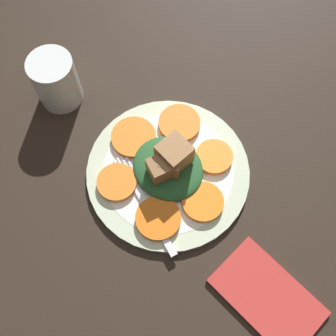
% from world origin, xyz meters
% --- Properties ---
extents(table_slab, '(1.20, 1.20, 0.02)m').
position_xyz_m(table_slab, '(0.00, 0.00, 0.01)').
color(table_slab, black).
rests_on(table_slab, ground).
extents(plate, '(0.26, 0.26, 0.01)m').
position_xyz_m(plate, '(0.00, 0.00, 0.03)').
color(plate, beige).
rests_on(plate, table_slab).
extents(carrot_slice_0, '(0.07, 0.07, 0.01)m').
position_xyz_m(carrot_slice_0, '(0.05, -0.07, 0.04)').
color(carrot_slice_0, orange).
rests_on(carrot_slice_0, plate).
extents(carrot_slice_1, '(0.06, 0.06, 0.01)m').
position_xyz_m(carrot_slice_1, '(0.08, 0.00, 0.04)').
color(carrot_slice_1, orange).
rests_on(carrot_slice_1, plate).
extents(carrot_slice_2, '(0.06, 0.06, 0.01)m').
position_xyz_m(carrot_slice_2, '(0.04, 0.07, 0.04)').
color(carrot_slice_2, orange).
rests_on(carrot_slice_2, plate).
extents(carrot_slice_3, '(0.07, 0.07, 0.01)m').
position_xyz_m(carrot_slice_3, '(-0.05, 0.07, 0.04)').
color(carrot_slice_3, orange).
rests_on(carrot_slice_3, plate).
extents(carrot_slice_4, '(0.07, 0.07, 0.01)m').
position_xyz_m(carrot_slice_4, '(-0.08, -0.00, 0.04)').
color(carrot_slice_4, orange).
rests_on(carrot_slice_4, plate).
extents(carrot_slice_5, '(0.06, 0.06, 0.01)m').
position_xyz_m(carrot_slice_5, '(-0.04, -0.07, 0.04)').
color(carrot_slice_5, orange).
rests_on(carrot_slice_5, plate).
extents(center_pile, '(0.12, 0.10, 0.06)m').
position_xyz_m(center_pile, '(0.00, 0.00, 0.05)').
color(center_pile, '#235128').
rests_on(center_pile, plate).
extents(fork, '(0.18, 0.07, 0.00)m').
position_xyz_m(fork, '(0.01, -0.06, 0.03)').
color(fork, silver).
rests_on(fork, plate).
extents(water_glass, '(0.07, 0.07, 0.09)m').
position_xyz_m(water_glass, '(-0.23, -0.03, 0.07)').
color(water_glass, silver).
rests_on(water_glass, table_slab).
extents(napkin, '(0.15, 0.09, 0.01)m').
position_xyz_m(napkin, '(0.24, -0.03, 0.02)').
color(napkin, '#B2332D').
rests_on(napkin, table_slab).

